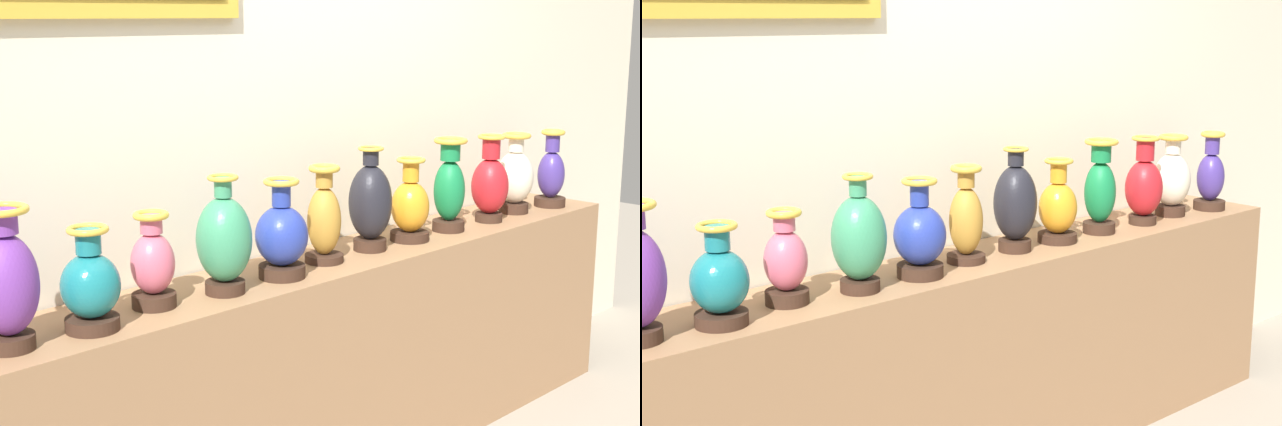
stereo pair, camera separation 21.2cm
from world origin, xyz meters
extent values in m
cube|color=#99704C|center=(0.00, 0.00, 0.42)|extent=(3.35, 0.40, 0.84)
cube|color=beige|center=(0.00, 0.26, 1.53)|extent=(5.45, 0.10, 3.06)
cylinder|color=#382319|center=(-1.22, -0.05, 0.86)|extent=(0.13, 0.13, 0.04)
ellipsoid|color=#6B3393|center=(-1.22, -0.05, 1.02)|extent=(0.17, 0.17, 0.28)
cylinder|color=#6B3393|center=(-1.22, -0.05, 1.19)|extent=(0.08, 0.08, 0.06)
torus|color=gold|center=(-1.22, -0.05, 1.23)|extent=(0.14, 0.14, 0.02)
cylinder|color=#382319|center=(-0.99, -0.07, 0.86)|extent=(0.15, 0.15, 0.04)
ellipsoid|color=#19727A|center=(-0.99, -0.07, 0.97)|extent=(0.17, 0.17, 0.19)
cylinder|color=#19727A|center=(-0.99, -0.07, 1.10)|extent=(0.07, 0.07, 0.07)
torus|color=gold|center=(-0.99, -0.07, 1.14)|extent=(0.12, 0.12, 0.02)
cylinder|color=#382319|center=(-0.74, -0.02, 0.87)|extent=(0.14, 0.14, 0.04)
ellipsoid|color=#CC5972|center=(-0.74, -0.02, 0.98)|extent=(0.13, 0.13, 0.19)
cylinder|color=#CC5972|center=(-0.74, -0.02, 1.10)|extent=(0.07, 0.07, 0.06)
torus|color=gold|center=(-0.74, -0.02, 1.13)|extent=(0.11, 0.11, 0.02)
cylinder|color=#382319|center=(-0.49, -0.06, 0.86)|extent=(0.13, 0.13, 0.04)
ellipsoid|color=#388C60|center=(-0.49, -0.06, 1.02)|extent=(0.18, 0.18, 0.27)
cylinder|color=#388C60|center=(-0.49, -0.06, 1.19)|extent=(0.06, 0.06, 0.06)
torus|color=gold|center=(-0.49, -0.06, 1.22)|extent=(0.10, 0.10, 0.02)
cylinder|color=#382319|center=(-0.24, -0.06, 0.87)|extent=(0.16, 0.16, 0.04)
ellipsoid|color=#263899|center=(-0.24, -0.06, 0.99)|extent=(0.18, 0.18, 0.20)
cylinder|color=#263899|center=(-0.24, -0.06, 1.13)|extent=(0.06, 0.06, 0.08)
torus|color=gold|center=(-0.24, -0.06, 1.17)|extent=(0.12, 0.12, 0.02)
cylinder|color=#382319|center=(0.01, -0.02, 0.86)|extent=(0.14, 0.14, 0.03)
ellipsoid|color=#B27F2D|center=(0.01, -0.02, 1.00)|extent=(0.12, 0.12, 0.25)
cylinder|color=#B27F2D|center=(0.01, -0.02, 1.15)|extent=(0.06, 0.06, 0.07)
torus|color=gold|center=(0.01, -0.02, 1.19)|extent=(0.11, 0.11, 0.02)
cylinder|color=#382319|center=(0.25, -0.02, 0.87)|extent=(0.13, 0.13, 0.04)
ellipsoid|color=black|center=(0.25, -0.02, 1.03)|extent=(0.16, 0.16, 0.28)
cylinder|color=black|center=(0.25, -0.02, 1.20)|extent=(0.06, 0.06, 0.06)
torus|color=gold|center=(0.25, -0.02, 1.23)|extent=(0.10, 0.10, 0.01)
cylinder|color=#382319|center=(0.48, -0.03, 0.86)|extent=(0.15, 0.15, 0.04)
ellipsoid|color=orange|center=(0.48, -0.03, 0.98)|extent=(0.15, 0.15, 0.20)
cylinder|color=orange|center=(0.48, -0.03, 1.12)|extent=(0.06, 0.06, 0.08)
torus|color=gold|center=(0.48, -0.03, 1.16)|extent=(0.11, 0.11, 0.02)
cylinder|color=#382319|center=(0.72, -0.03, 0.87)|extent=(0.13, 0.13, 0.04)
ellipsoid|color=#14723D|center=(0.72, -0.03, 1.01)|extent=(0.13, 0.13, 0.25)
cylinder|color=#14723D|center=(0.72, -0.03, 1.18)|extent=(0.08, 0.08, 0.08)
torus|color=gold|center=(0.72, -0.03, 1.22)|extent=(0.14, 0.14, 0.02)
cylinder|color=#382319|center=(0.99, -0.05, 0.86)|extent=(0.12, 0.12, 0.04)
ellipsoid|color=red|center=(0.99, -0.05, 1.00)|extent=(0.16, 0.16, 0.24)
cylinder|color=red|center=(0.99, -0.05, 1.16)|extent=(0.08, 0.08, 0.09)
torus|color=gold|center=(0.99, -0.05, 1.21)|extent=(0.12, 0.12, 0.02)
cylinder|color=#382319|center=(1.22, -0.03, 0.87)|extent=(0.13, 0.13, 0.04)
ellipsoid|color=beige|center=(1.22, -0.03, 1.00)|extent=(0.17, 0.17, 0.23)
cylinder|color=beige|center=(1.22, -0.03, 1.16)|extent=(0.07, 0.07, 0.07)
torus|color=gold|center=(1.22, -0.03, 1.19)|extent=(0.13, 0.13, 0.02)
cylinder|color=#382319|center=(1.46, -0.07, 0.86)|extent=(0.14, 0.14, 0.04)
ellipsoid|color=#3F2D7F|center=(1.46, -0.07, 0.99)|extent=(0.12, 0.12, 0.21)
cylinder|color=#3F2D7F|center=(1.46, -0.07, 1.14)|extent=(0.06, 0.06, 0.09)
torus|color=gold|center=(1.46, -0.07, 1.19)|extent=(0.11, 0.11, 0.02)
camera|label=1|loc=(-2.32, -2.29, 1.72)|focal=52.21mm
camera|label=2|loc=(-2.16, -2.43, 1.72)|focal=52.21mm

